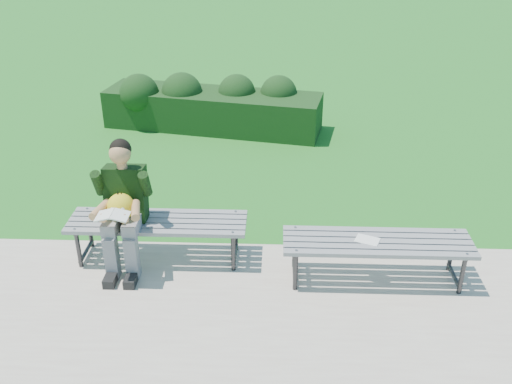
# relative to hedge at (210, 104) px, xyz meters

# --- Properties ---
(ground) EXTENTS (80.00, 80.00, 0.00)m
(ground) POSITION_rel_hedge_xyz_m (0.44, -3.58, -0.39)
(ground) COLOR #32651E
(ground) RESTS_ON ground
(walkway) EXTENTS (30.00, 3.50, 0.02)m
(walkway) POSITION_rel_hedge_xyz_m (0.44, -5.33, -0.38)
(walkway) COLOR beige
(walkway) RESTS_ON ground
(hedge) EXTENTS (3.58, 1.52, 0.90)m
(hedge) POSITION_rel_hedge_xyz_m (0.00, 0.00, 0.00)
(hedge) COLOR #173A0D
(hedge) RESTS_ON ground
(bench_left) EXTENTS (1.80, 0.50, 0.46)m
(bench_left) POSITION_rel_hedge_xyz_m (-0.10, -3.88, 0.02)
(bench_left) COLOR slate
(bench_left) RESTS_ON walkway
(bench_right) EXTENTS (1.80, 0.50, 0.46)m
(bench_right) POSITION_rel_hedge_xyz_m (2.07, -4.17, 0.02)
(bench_right) COLOR slate
(bench_right) RESTS_ON walkway
(seated_boy) EXTENTS (0.56, 0.76, 1.31)m
(seated_boy) POSITION_rel_hedge_xyz_m (-0.40, -3.97, 0.32)
(seated_boy) COLOR slate
(seated_boy) RESTS_ON walkway
(paper_sheet) EXTENTS (0.26, 0.23, 0.01)m
(paper_sheet) POSITION_rel_hedge_xyz_m (1.97, -4.17, 0.08)
(paper_sheet) COLOR white
(paper_sheet) RESTS_ON bench_right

